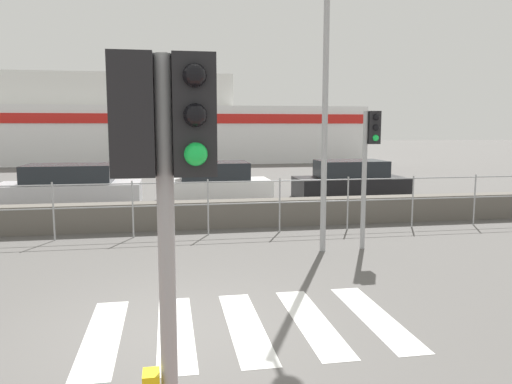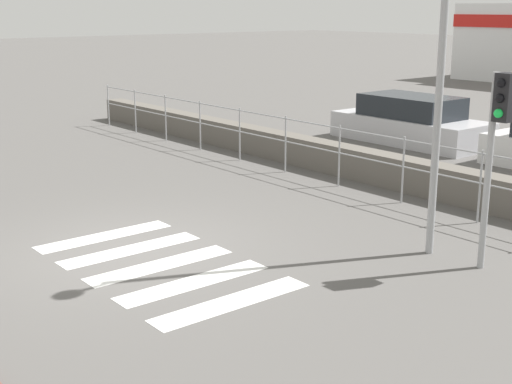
% 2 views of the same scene
% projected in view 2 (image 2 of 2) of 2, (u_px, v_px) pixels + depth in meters
% --- Properties ---
extents(ground_plane, '(160.00, 160.00, 0.00)m').
position_uv_depth(ground_plane, '(131.00, 250.00, 11.47)').
color(ground_plane, '#565451').
extents(crosswalk, '(4.05, 2.40, 0.01)m').
position_uv_depth(crosswalk, '(160.00, 265.00, 10.79)').
color(crosswalk, silver).
rests_on(crosswalk, ground_plane).
extents(seawall, '(25.39, 0.55, 0.69)m').
position_uv_depth(seawall, '(397.00, 172.00, 15.34)').
color(seawall, '#605B54').
rests_on(seawall, ground_plane).
extents(harbor_fence, '(22.89, 0.04, 1.34)m').
position_uv_depth(harbor_fence, '(370.00, 153.00, 14.68)').
color(harbor_fence, '#9EA0A3').
rests_on(harbor_fence, ground_plane).
extents(traffic_light_far, '(0.34, 0.32, 2.91)m').
position_uv_depth(traffic_light_far, '(498.00, 128.00, 10.07)').
color(traffic_light_far, '#9EA0A3').
rests_on(traffic_light_far, ground_plane).
extents(streetlamp, '(0.32, 1.00, 5.99)m').
position_uv_depth(streetlamp, '(437.00, 13.00, 10.30)').
color(streetlamp, '#9EA0A3').
rests_on(streetlamp, ground_plane).
extents(parked_car_silver, '(4.58, 1.87, 1.35)m').
position_uv_depth(parked_car_silver, '(410.00, 123.00, 20.44)').
color(parked_car_silver, '#BCBCC1').
rests_on(parked_car_silver, ground_plane).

